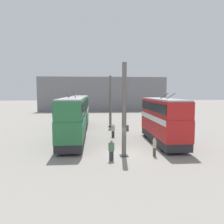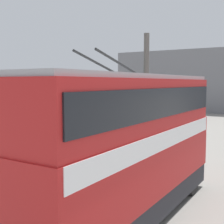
{
  "view_description": "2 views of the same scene",
  "coord_description": "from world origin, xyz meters",
  "views": [
    {
      "loc": [
        -19.07,
        2.56,
        5.61
      ],
      "look_at": [
        6.52,
        0.45,
        3.19
      ],
      "focal_mm": 35.0,
      "sensor_mm": 36.0,
      "label": 1
    },
    {
      "loc": [
        -5.2,
        -9.65,
        4.6
      ],
      "look_at": [
        9.68,
        -0.48,
        2.93
      ],
      "focal_mm": 50.0,
      "sensor_mm": 36.0,
      "label": 2
    }
  ],
  "objects": [
    {
      "name": "bus_left_far",
      "position": [
        3.67,
        -4.82,
        2.76
      ],
      "size": [
        9.72,
        2.54,
        5.46
      ],
      "color": "black",
      "rests_on": "ground_plane"
    },
    {
      "name": "oil_drum",
      "position": [
        11.45,
        -2.08,
        0.41
      ],
      "size": [
        0.61,
        0.61,
        0.82
      ],
      "color": "#424C56",
      "rests_on": "ground_plane"
    },
    {
      "name": "bus_right_mid",
      "position": [
        16.2,
        4.82,
        2.77
      ],
      "size": [
        9.42,
        2.54,
        5.5
      ],
      "color": "black",
      "rests_on": "ground_plane"
    },
    {
      "name": "support_column_far",
      "position": [
        15.12,
        0.0,
        3.9
      ],
      "size": [
        0.7,
        0.7,
        8.05
      ],
      "color": "#605B56",
      "rests_on": "ground_plane"
    },
    {
      "name": "person_aisle_midway",
      "position": [
        7.23,
        0.26,
        0.87
      ],
      "size": [
        0.46,
        0.47,
        1.65
      ],
      "rotation": [
        0.0,
        0.0,
        3.88
      ],
      "color": "#2D2D33",
      "rests_on": "ground_plane"
    }
  ]
}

